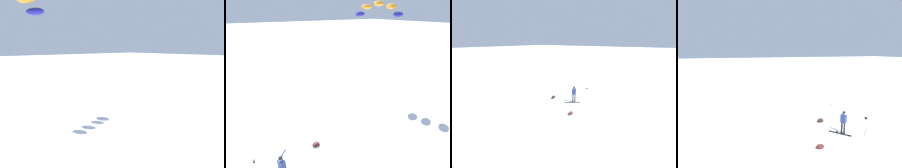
% 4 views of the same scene
% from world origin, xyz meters
% --- Properties ---
extents(snowboarder, '(0.63, 0.64, 1.75)m').
position_xyz_m(snowboarder, '(-0.00, 0.69, 1.05)').
color(snowboarder, black).
rests_on(snowboarder, ground_plane).
extents(traction_kite, '(2.80, 4.52, 1.30)m').
position_xyz_m(traction_kite, '(10.70, 5.12, 8.94)').
color(traction_kite, navy).
extents(camera_tripod, '(0.71, 0.65, 1.39)m').
position_xyz_m(camera_tripod, '(-1.25, 1.53, 0.99)').
color(camera_tripod, '#262628').
rests_on(camera_tripod, ground_plane).
extents(gear_bag_small, '(0.60, 0.45, 0.23)m').
position_xyz_m(gear_bag_small, '(2.59, 1.99, 0.12)').
color(gear_bag_small, '#4C1E19').
rests_on(gear_bag_small, ground_plane).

